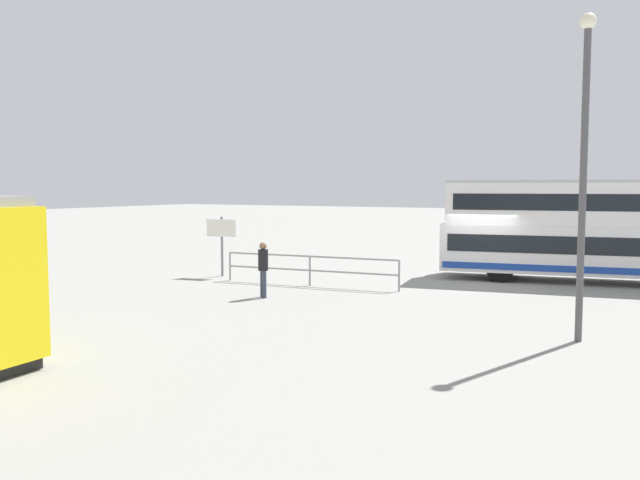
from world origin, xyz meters
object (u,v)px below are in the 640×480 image
double_decker_bus (606,230)px  pedestrian_near_railing (263,265)px  info_sign (222,234)px  street_lamp (584,154)px

double_decker_bus → pedestrian_near_railing: size_ratio=6.73×
double_decker_bus → pedestrian_near_railing: bearing=43.0°
pedestrian_near_railing → info_sign: (4.18, -3.45, 0.62)m
info_sign → street_lamp: street_lamp is taller
info_sign → street_lamp: (-13.78, 5.06, 2.60)m
street_lamp → double_decker_bus: bearing=-88.1°
double_decker_bus → street_lamp: size_ratio=1.63×
info_sign → pedestrian_near_railing: bearing=140.5°
street_lamp → info_sign: bearing=-20.2°
double_decker_bus → pedestrian_near_railing: double_decker_bus is taller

